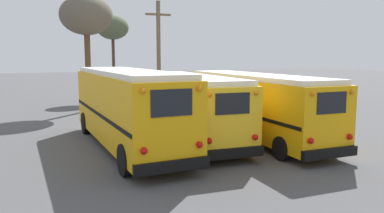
# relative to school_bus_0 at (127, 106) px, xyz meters

# --- Properties ---
(ground_plane) EXTENTS (160.00, 160.00, 0.00)m
(ground_plane) POSITION_rel_school_bus_0_xyz_m (3.03, 0.47, -1.82)
(ground_plane) COLOR #4C4C4F
(school_bus_0) EXTENTS (2.98, 10.42, 3.34)m
(school_bus_0) POSITION_rel_school_bus_0_xyz_m (0.00, 0.00, 0.00)
(school_bus_0) COLOR #E5A00C
(school_bus_0) RESTS_ON ground
(school_bus_1) EXTENTS (2.92, 9.75, 3.03)m
(school_bus_1) POSITION_rel_school_bus_0_xyz_m (3.03, 0.49, -0.17)
(school_bus_1) COLOR yellow
(school_bus_1) RESTS_ON ground
(school_bus_2) EXTENTS (2.54, 10.57, 3.07)m
(school_bus_2) POSITION_rel_school_bus_0_xyz_m (6.06, -0.36, -0.16)
(school_bus_2) COLOR #E5A00C
(school_bus_2) RESTS_ON ground
(utility_pole) EXTENTS (1.80, 0.28, 7.68)m
(utility_pole) POSITION_rel_school_bus_0_xyz_m (4.47, 9.63, 2.18)
(utility_pole) COLOR brown
(utility_pole) RESTS_ON ground
(bare_tree_0) EXTENTS (3.66, 3.66, 8.12)m
(bare_tree_0) POSITION_rel_school_bus_0_xyz_m (-0.08, 11.83, 4.83)
(bare_tree_0) COLOR brown
(bare_tree_0) RESTS_ON ground
(bare_tree_1) EXTENTS (2.84, 2.84, 7.51)m
(bare_tree_1) POSITION_rel_school_bus_0_xyz_m (2.97, 18.40, 4.54)
(bare_tree_1) COLOR #473323
(bare_tree_1) RESTS_ON ground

